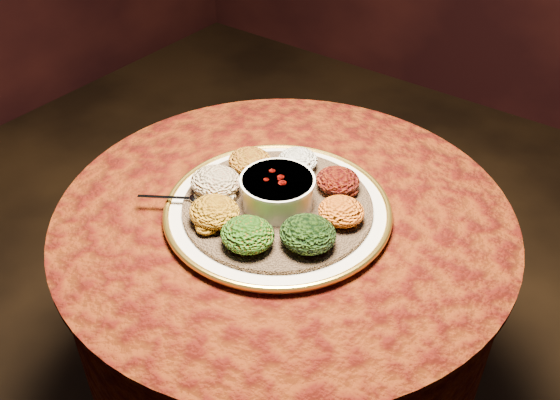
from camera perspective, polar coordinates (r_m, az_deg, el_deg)
The scene contains 13 objects.
table at distance 1.42m, azimuth 0.34°, elevation -6.68°, with size 0.96×0.96×0.73m.
platter at distance 1.28m, azimuth -0.22°, elevation -0.91°, with size 0.53×0.53×0.02m.
injera at distance 1.28m, azimuth -0.22°, elevation -0.54°, with size 0.39×0.39×0.01m, color brown.
stew_bowl at distance 1.25m, azimuth -0.23°, elevation 0.95°, with size 0.15×0.15×0.06m.
spoon at distance 1.29m, azimuth -8.03°, elevation 0.15°, with size 0.13×0.09×0.01m.
portion_ayib at distance 1.36m, azimuth 1.65°, elevation 3.67°, with size 0.09×0.08×0.04m, color white.
portion_kitfo at distance 1.31m, azimuth 5.30°, elevation 1.77°, with size 0.09×0.09×0.04m, color black.
portion_tikil at distance 1.23m, azimuth 5.62°, elevation -1.03°, with size 0.09×0.09×0.04m, color #B4640F.
portion_gomen at distance 1.16m, azimuth 2.55°, elevation -3.11°, with size 0.11×0.10×0.05m, color black.
portion_mixveg at distance 1.16m, azimuth -2.98°, elevation -3.17°, with size 0.10×0.10×0.05m, color #A43F0A.
portion_kik at distance 1.22m, azimuth -6.02°, elevation -1.08°, with size 0.10×0.10×0.05m, color #A86E0E.
portion_timatim at distance 1.30m, azimuth -5.90°, elevation 1.67°, with size 0.11×0.10×0.05m, color maroon.
portion_shiro at distance 1.36m, azimuth -2.76°, elevation 3.58°, with size 0.10×0.09×0.05m, color #8D5911.
Camera 1 is at (0.59, -0.81, 1.56)m, focal length 40.00 mm.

